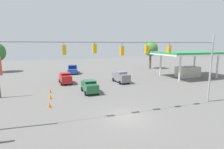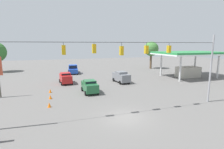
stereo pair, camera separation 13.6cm
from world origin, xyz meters
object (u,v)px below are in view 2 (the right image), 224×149
at_px(pickup_truck_blue_withflow_deep, 73,69).
at_px(gas_station, 189,59).
at_px(sedan_grey_oncoming_far, 121,77).
at_px(sedan_red_withflow_far, 66,78).
at_px(traffic_cone_nearest, 49,105).
at_px(overhead_signal_span, 121,63).
at_px(traffic_cone_second, 50,97).
at_px(traffic_cone_third, 50,91).
at_px(tree_horizon_right, 151,49).
at_px(sedan_green_withflow_mid, 90,86).

height_order(pickup_truck_blue_withflow_deep, gas_station, gas_station).
relative_size(pickup_truck_blue_withflow_deep, sedan_grey_oncoming_far, 1.31).
distance_m(sedan_red_withflow_far, traffic_cone_nearest, 12.02).
distance_m(overhead_signal_span, traffic_cone_nearest, 9.33).
bearing_deg(traffic_cone_second, sedan_grey_oncoming_far, -152.52).
bearing_deg(gas_station, pickup_truck_blue_withflow_deep, -29.26).
relative_size(pickup_truck_blue_withflow_deep, traffic_cone_nearest, 10.18).
height_order(traffic_cone_third, gas_station, gas_station).
bearing_deg(pickup_truck_blue_withflow_deep, sedan_red_withflow_far, 77.41).
bearing_deg(traffic_cone_nearest, sedan_grey_oncoming_far, -142.32).
height_order(sedan_red_withflow_far, traffic_cone_third, sedan_red_withflow_far).
bearing_deg(traffic_cone_second, traffic_cone_nearest, 88.66).
bearing_deg(traffic_cone_second, gas_station, -166.25).
height_order(gas_station, tree_horizon_right, tree_horizon_right).
xyz_separation_m(overhead_signal_span, tree_horizon_right, (-20.19, -28.13, 0.48)).
relative_size(overhead_signal_span, sedan_red_withflow_far, 5.76).
bearing_deg(sedan_red_withflow_far, traffic_cone_nearest, 77.66).
xyz_separation_m(sedan_red_withflow_far, traffic_cone_third, (2.55, 5.50, -0.73)).
relative_size(overhead_signal_span, pickup_truck_blue_withflow_deep, 3.99).
distance_m(overhead_signal_span, gas_station, 25.04).
bearing_deg(sedan_green_withflow_mid, overhead_signal_span, 99.60).
distance_m(traffic_cone_second, gas_station, 28.63).
height_order(sedan_red_withflow_far, tree_horizon_right, tree_horizon_right).
bearing_deg(overhead_signal_span, sedan_red_withflow_far, -74.66).
relative_size(sedan_red_withflow_far, sedan_grey_oncoming_far, 0.91).
height_order(sedan_green_withflow_mid, traffic_cone_third, sedan_green_withflow_mid).
height_order(sedan_grey_oncoming_far, tree_horizon_right, tree_horizon_right).
bearing_deg(sedan_red_withflow_far, overhead_signal_span, 105.34).
height_order(overhead_signal_span, traffic_cone_nearest, overhead_signal_span).
height_order(traffic_cone_second, gas_station, gas_station).
height_order(pickup_truck_blue_withflow_deep, sedan_grey_oncoming_far, pickup_truck_blue_withflow_deep).
bearing_deg(traffic_cone_second, tree_horizon_right, -142.22).
distance_m(gas_station, tree_horizon_right, 14.29).
height_order(pickup_truck_blue_withflow_deep, traffic_cone_second, pickup_truck_blue_withflow_deep).
height_order(overhead_signal_span, sedan_green_withflow_mid, overhead_signal_span).
distance_m(pickup_truck_blue_withflow_deep, traffic_cone_second, 20.07).
distance_m(sedan_red_withflow_far, traffic_cone_second, 8.97).
height_order(overhead_signal_span, sedan_grey_oncoming_far, overhead_signal_span).
bearing_deg(sedan_green_withflow_mid, sedan_red_withflow_far, -68.25).
relative_size(sedan_grey_oncoming_far, tree_horizon_right, 0.57).
xyz_separation_m(sedan_grey_oncoming_far, tree_horizon_right, (-14.83, -14.60, 4.51)).
height_order(pickup_truck_blue_withflow_deep, traffic_cone_third, pickup_truck_blue_withflow_deep).
bearing_deg(tree_horizon_right, sedan_red_withflow_far, 26.72).
bearing_deg(traffic_cone_third, pickup_truck_blue_withflow_deep, -106.91).
distance_m(sedan_grey_oncoming_far, traffic_cone_second, 13.74).
distance_m(overhead_signal_span, sedan_red_withflow_far, 16.87).
bearing_deg(traffic_cone_third, sedan_green_withflow_mid, 162.38).
xyz_separation_m(sedan_green_withflow_mid, traffic_cone_second, (5.37, 1.37, -0.67)).
relative_size(sedan_grey_oncoming_far, traffic_cone_second, 7.75).
xyz_separation_m(traffic_cone_nearest, tree_horizon_right, (-27.08, -24.06, 5.28)).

